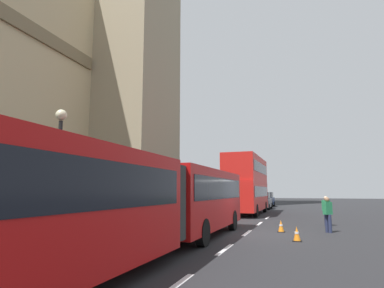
# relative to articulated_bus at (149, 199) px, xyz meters

# --- Properties ---
(ground_plane) EXTENTS (160.00, 160.00, 0.00)m
(ground_plane) POSITION_rel_articulated_bus_xyz_m (6.25, -1.99, -1.75)
(ground_plane) COLOR #262628
(lane_centre_marking) EXTENTS (25.20, 0.16, 0.01)m
(lane_centre_marking) POSITION_rel_articulated_bus_xyz_m (4.16, -1.99, -1.74)
(lane_centre_marking) COLOR silver
(lane_centre_marking) RESTS_ON ground_plane
(articulated_bus) EXTENTS (17.67, 2.54, 2.90)m
(articulated_bus) POSITION_rel_articulated_bus_xyz_m (0.00, 0.00, 0.00)
(articulated_bus) COLOR #B20F0F
(articulated_bus) RESTS_ON ground_plane
(double_decker_bus) EXTENTS (9.48, 2.54, 4.90)m
(double_decker_bus) POSITION_rel_articulated_bus_xyz_m (18.88, 0.00, 0.96)
(double_decker_bus) COLOR red
(double_decker_bus) RESTS_ON ground_plane
(sedan_lead) EXTENTS (4.40, 1.86, 1.85)m
(sedan_lead) POSITION_rel_articulated_bus_xyz_m (27.47, -0.24, -0.83)
(sedan_lead) COLOR gray
(sedan_lead) RESTS_ON ground_plane
(sedan_trailing) EXTENTS (4.40, 1.86, 1.85)m
(sedan_trailing) POSITION_rel_articulated_bus_xyz_m (33.24, -0.05, -0.83)
(sedan_trailing) COLOR navy
(sedan_trailing) RESTS_ON ground_plane
(traffic_cone_west) EXTENTS (0.36, 0.36, 0.58)m
(traffic_cone_west) POSITION_rel_articulated_bus_xyz_m (4.58, -4.30, -1.46)
(traffic_cone_west) COLOR black
(traffic_cone_west) RESTS_ON ground_plane
(traffic_cone_middle) EXTENTS (0.36, 0.36, 0.58)m
(traffic_cone_middle) POSITION_rel_articulated_bus_xyz_m (7.37, -3.52, -1.46)
(traffic_cone_middle) COLOR black
(traffic_cone_middle) RESTS_ON ground_plane
(street_lamp) EXTENTS (0.44, 0.44, 5.27)m
(street_lamp) POSITION_rel_articulated_bus_xyz_m (0.97, 4.51, 1.31)
(street_lamp) COLOR black
(street_lamp) RESTS_ON ground_plane
(pedestrian_near_cones) EXTENTS (0.44, 0.46, 1.69)m
(pedestrian_near_cones) POSITION_rel_articulated_bus_xyz_m (7.90, -5.70, -0.83)
(pedestrian_near_cones) COLOR #262D4C
(pedestrian_near_cones) RESTS_ON ground_plane
(pedestrian_by_kerb) EXTENTS (0.43, 0.46, 1.69)m
(pedestrian_by_kerb) POSITION_rel_articulated_bus_xyz_m (11.02, -5.83, -0.83)
(pedestrian_by_kerb) COLOR #262D4C
(pedestrian_by_kerb) RESTS_ON ground_plane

